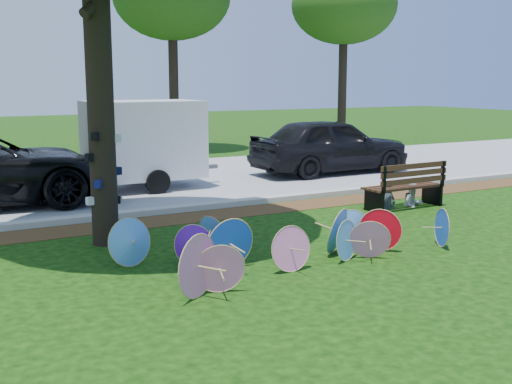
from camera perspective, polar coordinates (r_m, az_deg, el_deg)
ground at (r=8.98m, az=3.42°, el=-7.88°), size 90.00×90.00×0.00m
mulch_strip at (r=12.87m, az=-7.36°, el=-2.43°), size 90.00×1.00×0.01m
curb at (r=13.50m, az=-8.47°, el=-1.64°), size 90.00×0.30×0.12m
street at (r=17.40m, az=-13.28°, el=0.61°), size 90.00×8.00×0.01m
parasol_pile at (r=9.56m, az=1.62°, el=-4.50°), size 5.49×2.20×0.85m
dark_pickup at (r=19.17m, az=6.61°, el=4.14°), size 4.87×1.97×1.66m
cargo_trailer at (r=16.46m, az=-9.91°, el=4.63°), size 2.78×1.77×2.53m
park_bench at (r=14.24m, az=12.92°, el=0.60°), size 1.92×0.79×0.99m
person_left at (r=14.04m, az=11.73°, el=0.80°), size 0.46×0.36×1.13m
person_right at (r=14.51m, az=13.82°, el=0.79°), size 0.56×0.48×1.02m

